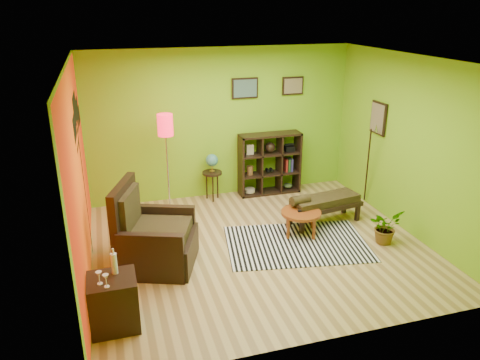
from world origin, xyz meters
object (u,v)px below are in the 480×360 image
object	(u,v)px
coffee_table	(301,215)
cube_shelf	(270,164)
floor_lamp	(166,134)
potted_plant	(385,230)
armchair	(153,241)
side_cabinet	(114,302)
bench	(323,203)
globe_table	(212,165)

from	to	relation	value
coffee_table	cube_shelf	distance (m)	1.84
floor_lamp	potted_plant	size ratio (longest dim) A/B	3.35
cube_shelf	armchair	bearing A→B (deg)	-140.34
side_cabinet	floor_lamp	distance (m)	3.30
side_cabinet	floor_lamp	world-z (taller)	floor_lamp
bench	globe_table	bearing A→B (deg)	135.26
potted_plant	coffee_table	bearing A→B (deg)	150.59
floor_lamp	bench	size ratio (longest dim) A/B	1.36
armchair	potted_plant	bearing A→B (deg)	-5.93
globe_table	bench	size ratio (longest dim) A/B	0.68
potted_plant	side_cabinet	bearing A→B (deg)	-167.64
armchair	bench	distance (m)	2.95
coffee_table	floor_lamp	xyz separation A→B (m)	(-1.91, 1.36, 1.12)
floor_lamp	bench	bearing A→B (deg)	-24.43
coffee_table	globe_table	xyz separation A→B (m)	(-1.03, 1.79, 0.34)
floor_lamp	cube_shelf	distance (m)	2.27
armchair	bench	size ratio (longest dim) A/B	0.97
globe_table	cube_shelf	world-z (taller)	cube_shelf
cube_shelf	potted_plant	world-z (taller)	cube_shelf
cube_shelf	potted_plant	bearing A→B (deg)	-67.74
floor_lamp	side_cabinet	bearing A→B (deg)	-110.20
side_cabinet	armchair	bearing A→B (deg)	65.05
globe_table	floor_lamp	bearing A→B (deg)	-153.78
coffee_table	floor_lamp	size ratio (longest dim) A/B	0.36
bench	coffee_table	bearing A→B (deg)	-153.41
bench	potted_plant	bearing A→B (deg)	-55.29
cube_shelf	side_cabinet	bearing A→B (deg)	-132.81
potted_plant	armchair	bearing A→B (deg)	174.07
coffee_table	armchair	bearing A→B (deg)	-173.45
coffee_table	side_cabinet	world-z (taller)	side_cabinet
bench	potted_plant	xyz separation A→B (m)	(0.62, -0.90, -0.17)
coffee_table	armchair	size ratio (longest dim) A/B	0.50
bench	cube_shelf	bearing A→B (deg)	103.81
floor_lamp	coffee_table	bearing A→B (deg)	-35.42
side_cabinet	globe_table	world-z (taller)	side_cabinet
cube_shelf	bench	xyz separation A→B (m)	(0.38, -1.56, -0.22)
bench	potted_plant	world-z (taller)	bench
floor_lamp	globe_table	world-z (taller)	floor_lamp
coffee_table	potted_plant	bearing A→B (deg)	-29.41
armchair	floor_lamp	world-z (taller)	floor_lamp
armchair	cube_shelf	world-z (taller)	armchair
armchair	floor_lamp	size ratio (longest dim) A/B	0.71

